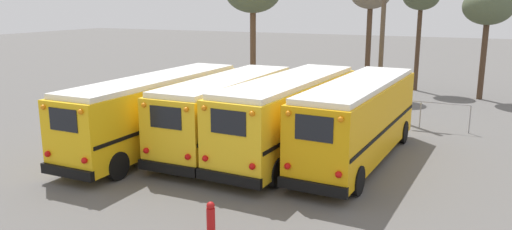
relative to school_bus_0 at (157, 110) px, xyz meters
The scene contains 9 objects.
ground_plane 4.69m from the school_bus_0, 14.72° to the left, with size 160.00×160.00×0.00m, color #5B5956.
school_bus_0 is the anchor object (origin of this frame).
school_bus_1 3.10m from the school_bus_0, 25.07° to the left, with size 2.55×9.49×3.17m.
school_bus_2 5.79m from the school_bus_0, 14.52° to the left, with size 3.05×10.12×3.31m.
school_bus_3 8.62m from the school_bus_0, 12.56° to the left, with size 2.93×10.09×3.30m.
utility_pole 13.54m from the school_bus_0, 55.63° to the left, with size 1.80×0.26×8.66m.
bare_tree_1 22.88m from the school_bus_0, 55.58° to the left, with size 3.18×3.18×7.27m.
fence_line 9.58m from the school_bus_0, 63.86° to the left, with size 16.47×0.06×1.42m.
fire_hydrant 9.17m from the school_bus_0, 45.59° to the right, with size 0.24×0.24×1.03m.
Camera 1 is at (8.58, -18.64, 6.35)m, focal length 35.00 mm.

